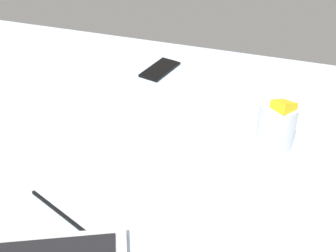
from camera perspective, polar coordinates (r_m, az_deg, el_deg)
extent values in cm
cube|color=silver|center=(103.39, -13.45, -9.00)|extent=(180.00, 140.00, 18.00)
cylinder|color=silver|center=(100.81, 14.60, 0.23)|extent=(9.00, 9.00, 11.00)
cube|color=blue|center=(101.92, 14.43, -0.70)|extent=(4.99, 4.65, 4.38)
cube|color=orange|center=(102.33, 15.10, 1.14)|extent=(6.05, 6.13, 4.08)
cube|color=red|center=(99.83, 15.32, 1.97)|extent=(6.51, 6.93, 3.77)
cube|color=yellow|center=(96.58, 15.53, 2.55)|extent=(6.06, 6.56, 4.39)
cube|color=black|center=(131.81, -1.10, 7.76)|extent=(9.91, 15.21, 0.80)
cube|color=black|center=(86.74, -14.76, -11.27)|extent=(15.95, 7.03, 0.60)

